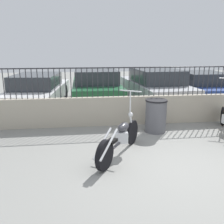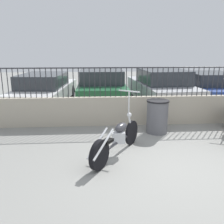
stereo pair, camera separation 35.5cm
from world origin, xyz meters
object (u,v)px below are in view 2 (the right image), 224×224
motorcycle_dark_grey (115,140)px  car_white (45,90)px  car_silver (161,87)px  trash_bin (157,116)px  car_green (101,87)px  car_blue (207,87)px

motorcycle_dark_grey → car_white: motorcycle_dark_grey is taller
car_silver → trash_bin: bearing=160.0°
car_white → car_green: (2.26, 0.08, 0.06)m
car_silver → car_green: bearing=79.7°
car_white → car_blue: size_ratio=1.13×
car_green → car_white: bearing=92.1°
car_green → car_blue: car_green is taller
trash_bin → car_white: 5.09m
motorcycle_dark_grey → car_blue: 6.68m
car_green → car_blue: size_ratio=1.04×
motorcycle_dark_grey → trash_bin: 1.98m
motorcycle_dark_grey → trash_bin: size_ratio=2.00×
trash_bin → car_blue: bearing=50.0°
trash_bin → car_blue: size_ratio=0.22×
car_white → car_silver: 4.65m
car_white → car_blue: 6.70m
trash_bin → car_blue: (3.02, 3.60, 0.20)m
motorcycle_dark_grey → car_blue: bearing=-7.1°
car_blue → trash_bin: bearing=140.4°
car_white → car_silver: (4.64, -0.19, 0.07)m
motorcycle_dark_grey → car_silver: (2.24, 4.83, 0.34)m
car_silver → car_blue: car_silver is taller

